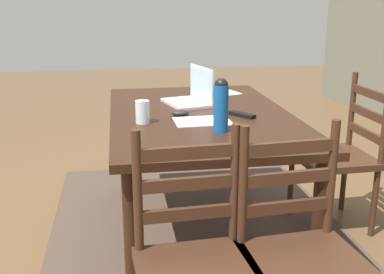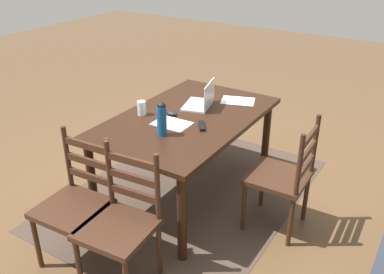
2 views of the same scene
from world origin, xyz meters
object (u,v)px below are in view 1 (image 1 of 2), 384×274
at_px(chair_right_near, 196,266).
at_px(computer_mouse, 180,113).
at_px(laptop, 193,94).
at_px(chair_right_far, 302,257).
at_px(dining_table, 200,128).
at_px(water_bottle, 221,104).
at_px(tv_remote, 242,115).
at_px(chair_far_head, 340,156).
at_px(drinking_glass, 142,112).

relative_size(chair_right_near, computer_mouse, 9.50).
bearing_deg(computer_mouse, laptop, 158.83).
xyz_separation_m(chair_right_far, laptop, (-1.36, -0.20, 0.36)).
distance_m(dining_table, chair_right_far, 1.14).
xyz_separation_m(chair_right_far, water_bottle, (-0.71, -0.17, 0.44)).
distance_m(chair_right_far, tv_remote, 1.04).
relative_size(computer_mouse, tv_remote, 0.59).
height_order(chair_far_head, water_bottle, water_bottle).
bearing_deg(chair_right_far, water_bottle, -166.58).
bearing_deg(chair_far_head, laptop, -106.10).
relative_size(chair_right_far, drinking_glass, 7.87).
distance_m(water_bottle, drinking_glass, 0.44).
height_order(chair_far_head, computer_mouse, chair_far_head).
distance_m(laptop, water_bottle, 0.66).
height_order(chair_far_head, drinking_glass, chair_far_head).
bearing_deg(chair_right_far, computer_mouse, -162.99).
relative_size(chair_right_far, water_bottle, 3.57).
bearing_deg(tv_remote, water_bottle, -158.25).
bearing_deg(water_bottle, computer_mouse, -156.15).
xyz_separation_m(chair_right_near, chair_right_far, (0.00, 0.41, 0.00)).
xyz_separation_m(dining_table, chair_far_head, (-0.00, 0.88, -0.22)).
distance_m(chair_right_near, water_bottle, 0.87).
height_order(laptop, tv_remote, laptop).
bearing_deg(computer_mouse, chair_right_far, 17.35).
xyz_separation_m(laptop, water_bottle, (0.65, 0.03, 0.08)).
distance_m(chair_right_far, drinking_glass, 1.13).
distance_m(dining_table, laptop, 0.29).
distance_m(dining_table, computer_mouse, 0.17).
distance_m(chair_right_far, computer_mouse, 1.15).
height_order(laptop, drinking_glass, laptop).
bearing_deg(chair_right_far, drinking_glass, -149.80).
bearing_deg(water_bottle, laptop, -177.01).
relative_size(chair_right_near, drinking_glass, 7.87).
xyz_separation_m(chair_far_head, drinking_glass, (0.18, -1.22, 0.37)).
xyz_separation_m(laptop, tv_remote, (0.37, 0.22, -0.05)).
bearing_deg(chair_right_near, computer_mouse, 175.41).
bearing_deg(dining_table, chair_right_near, -10.60).
distance_m(chair_right_far, chair_far_head, 1.30).
relative_size(chair_far_head, tv_remote, 5.59).
relative_size(dining_table, chair_right_far, 1.71).
xyz_separation_m(chair_right_far, computer_mouse, (-1.05, -0.32, 0.32)).
distance_m(dining_table, chair_right_near, 1.14).
xyz_separation_m(drinking_glass, computer_mouse, (-0.13, 0.22, -0.04)).
xyz_separation_m(computer_mouse, tv_remote, (0.07, 0.34, -0.01)).
bearing_deg(dining_table, laptop, -179.59).
height_order(computer_mouse, tv_remote, computer_mouse).
bearing_deg(dining_table, tv_remote, 61.77).
bearing_deg(tv_remote, chair_right_far, -126.18).
distance_m(water_bottle, computer_mouse, 0.40).
bearing_deg(laptop, tv_remote, 30.22).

